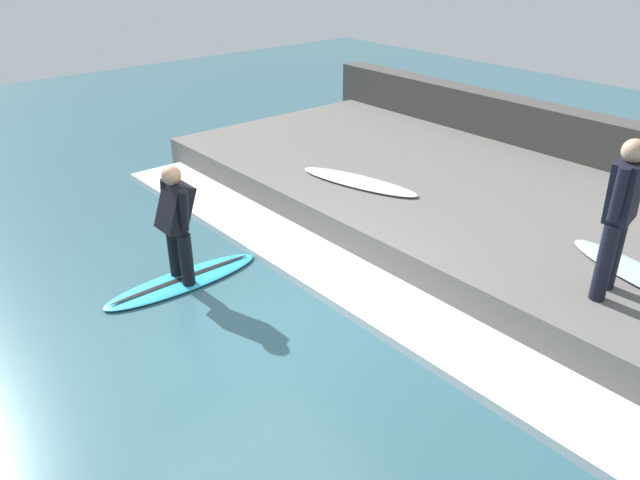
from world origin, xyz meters
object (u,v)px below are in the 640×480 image
surfer_riding (176,218)px  surfer_waiting_near (620,211)px  surfboard_riding (183,280)px  surfboard_waiting_near (634,272)px  surfboard_spare (359,182)px

surfer_riding → surfer_waiting_near: surfer_waiting_near is taller
surfboard_riding → surfer_waiting_near: (2.88, -3.74, 1.38)m
surfboard_waiting_near → surfer_riding: bearing=133.1°
surfer_waiting_near → surfboard_spare: surfer_waiting_near is taller
surfer_waiting_near → surfer_riding: bearing=127.7°
surfer_waiting_near → surfboard_spare: size_ratio=0.82×
surfer_waiting_near → surfboard_spare: (0.17, 3.89, -0.90)m
surfboard_riding → surfboard_spare: (3.06, 0.15, 0.48)m
surfer_waiting_near → surfboard_spare: 3.99m
surfer_waiting_near → surfboard_waiting_near: size_ratio=0.94×
surfer_riding → surfboard_spare: 3.08m
surfboard_waiting_near → surfboard_spare: same height
surfer_riding → surfboard_riding: bearing=0.0°
surfboard_riding → surfer_riding: size_ratio=1.40×
surfboard_waiting_near → surfboard_spare: 3.95m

